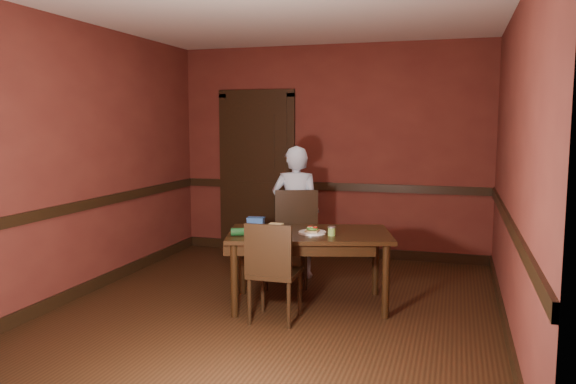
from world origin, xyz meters
The scene contains 22 objects.
floor centered at (0.00, 0.00, 0.00)m, with size 4.00×4.50×0.01m, color black.
ceiling centered at (0.00, 0.00, 2.70)m, with size 4.00×4.50×0.01m, color silver.
wall_back centered at (0.00, 2.25, 1.35)m, with size 4.00×0.02×2.70m, color #5C231B.
wall_front centered at (0.00, -2.25, 1.35)m, with size 4.00×0.02×2.70m, color #5C231B.
wall_left centered at (-2.00, 0.00, 1.35)m, with size 0.02×4.50×2.70m, color #5C231B.
wall_right centered at (2.00, 0.00, 1.35)m, with size 0.02×4.50×2.70m, color #5C231B.
dado_back centered at (0.00, 2.23, 0.90)m, with size 4.00×0.03×0.10m, color black.
dado_left centered at (-1.99, 0.00, 0.90)m, with size 0.03×4.50×0.10m, color black.
dado_right centered at (1.99, 0.00, 0.90)m, with size 0.03×4.50×0.10m, color black.
baseboard_back centered at (0.00, 2.23, 0.06)m, with size 4.00×0.03×0.12m, color black.
baseboard_left centered at (-1.99, 0.00, 0.06)m, with size 0.03×4.50×0.12m, color black.
baseboard_right centered at (1.99, 0.00, 0.06)m, with size 0.03×4.50×0.12m, color black.
door centered at (-1.00, 2.22, 1.09)m, with size 1.05×0.07×2.20m.
dining_table centered at (0.26, 0.18, 0.35)m, with size 1.50×0.84×0.70m, color black.
chair_far centered at (-0.16, 0.76, 0.50)m, with size 0.46×0.46×1.00m, color black, non-canonical shape.
chair_near centered at (0.08, -0.29, 0.44)m, with size 0.41×0.41×0.88m, color black, non-canonical shape.
person centered at (-0.14, 1.12, 0.73)m, with size 0.53×0.35×1.47m, color silver.
sandwich_plate centered at (0.30, 0.13, 0.72)m, with size 0.26×0.26×0.06m.
sauce_jar centered at (0.50, 0.08, 0.74)m, with size 0.07×0.07×0.09m.
cheese_saucer centered at (-0.09, 0.23, 0.72)m, with size 0.18×0.18×0.05m.
food_tub centered at (-0.36, 0.42, 0.74)m, with size 0.18×0.14×0.07m.
wrapped_veg centered at (-0.26, -0.14, 0.74)m, with size 0.07×0.07×0.26m, color #103916.
Camera 1 is at (1.56, -4.81, 1.71)m, focal length 35.00 mm.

